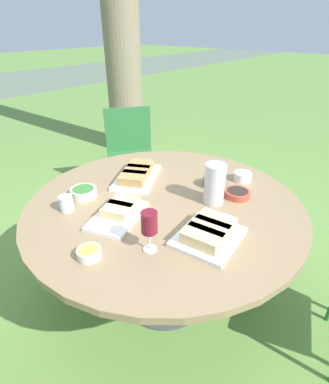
{
  "coord_description": "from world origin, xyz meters",
  "views": [
    {
      "loc": [
        -1.07,
        -0.9,
        1.57
      ],
      "look_at": [
        0.0,
        0.0,
        0.78
      ],
      "focal_mm": 28.0,
      "sensor_mm": 36.0,
      "label": 1
    }
  ],
  "objects": [
    {
      "name": "platter_sandwich_side",
      "position": [
        -0.12,
        -0.36,
        0.75
      ],
      "size": [
        0.33,
        0.29,
        0.08
      ],
      "color": "white",
      "rests_on": "dining_table"
    },
    {
      "name": "dining_table",
      "position": [
        0.0,
        0.0,
        0.63
      ],
      "size": [
        1.5,
        1.5,
        0.72
      ],
      "color": "#4C4C51",
      "rests_on": "ground_plane"
    },
    {
      "name": "water_pitcher",
      "position": [
        0.17,
        -0.2,
        0.83
      ],
      "size": [
        0.12,
        0.11,
        0.22
      ],
      "color": "silver",
      "rests_on": "dining_table"
    },
    {
      "name": "platter_charcuterie",
      "position": [
        0.1,
        0.31,
        0.75
      ],
      "size": [
        0.45,
        0.38,
        0.07
      ],
      "color": "white",
      "rests_on": "dining_table"
    },
    {
      "name": "cup_water_near",
      "position": [
        -0.39,
        0.33,
        0.76
      ],
      "size": [
        0.07,
        0.07,
        0.08
      ],
      "color": "silver",
      "rests_on": "dining_table"
    },
    {
      "name": "bowl_salad",
      "position": [
        -0.25,
        0.38,
        0.75
      ],
      "size": [
        0.15,
        0.15,
        0.05
      ],
      "color": "beige",
      "rests_on": "dining_table"
    },
    {
      "name": "chair_far_back",
      "position": [
        0.79,
        1.09,
        0.52
      ],
      "size": [
        0.6,
        0.6,
        0.89
      ],
      "color": "#2D6B38",
      "rests_on": "ground_plane"
    },
    {
      "name": "bowl_dip_cream",
      "position": [
        0.51,
        -0.21,
        0.75
      ],
      "size": [
        0.11,
        0.11,
        0.05
      ],
      "color": "white",
      "rests_on": "dining_table"
    },
    {
      "name": "ground_plane",
      "position": [
        0.0,
        0.0,
        0.0
      ],
      "size": [
        40.0,
        40.0,
        0.0
      ],
      "primitive_type": "plane",
      "color": "#668E42"
    },
    {
      "name": "bowl_olives",
      "position": [
        0.31,
        -0.28,
        0.74
      ],
      "size": [
        0.14,
        0.14,
        0.04
      ],
      "color": "#B74733",
      "rests_on": "dining_table"
    },
    {
      "name": "platter_bread_main",
      "position": [
        -0.25,
        0.09,
        0.74
      ],
      "size": [
        0.38,
        0.3,
        0.07
      ],
      "color": "white",
      "rests_on": "dining_table"
    },
    {
      "name": "wine_glass",
      "position": [
        -0.35,
        -0.21,
        0.85
      ],
      "size": [
        0.07,
        0.07,
        0.19
      ],
      "color": "silver",
      "rests_on": "dining_table"
    },
    {
      "name": "bowl_dip_red",
      "position": [
        0.32,
        -0.1,
        0.75
      ],
      "size": [
        0.12,
        0.12,
        0.06
      ],
      "color": "#334256",
      "rests_on": "dining_table"
    },
    {
      "name": "bowl_fries",
      "position": [
        -0.54,
        -0.05,
        0.74
      ],
      "size": [
        0.1,
        0.1,
        0.04
      ],
      "color": "beige",
      "rests_on": "dining_table"
    }
  ]
}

